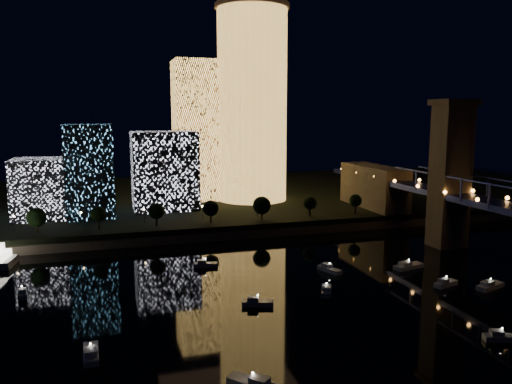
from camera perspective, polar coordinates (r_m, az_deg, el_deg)
ground at (r=112.06m, az=9.53°, el=-14.89°), size 520.00×520.00×0.00m
far_bank at (r=259.43m, az=-6.20°, el=-0.67°), size 420.00×160.00×5.00m
seawall at (r=184.93m, az=-1.75°, el=-4.77°), size 420.00×6.00×3.00m
tower_cylindrical at (r=235.10m, az=-0.43°, el=9.98°), size 34.00×34.00×89.28m
tower_rectangular at (r=238.73m, az=-6.85°, el=6.96°), size 20.43×20.43×65.00m
midrise_blocks at (r=211.89m, az=-18.67°, el=1.69°), size 101.11×29.94×36.31m
motorboats at (r=118.75m, az=5.74°, el=-12.99°), size 122.39×77.94×2.78m
esplanade_trees at (r=183.76m, az=-11.19°, el=-2.16°), size 165.25×7.00×9.00m
street_lamps at (r=189.56m, az=-12.70°, el=-2.32°), size 132.70×0.70×5.65m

